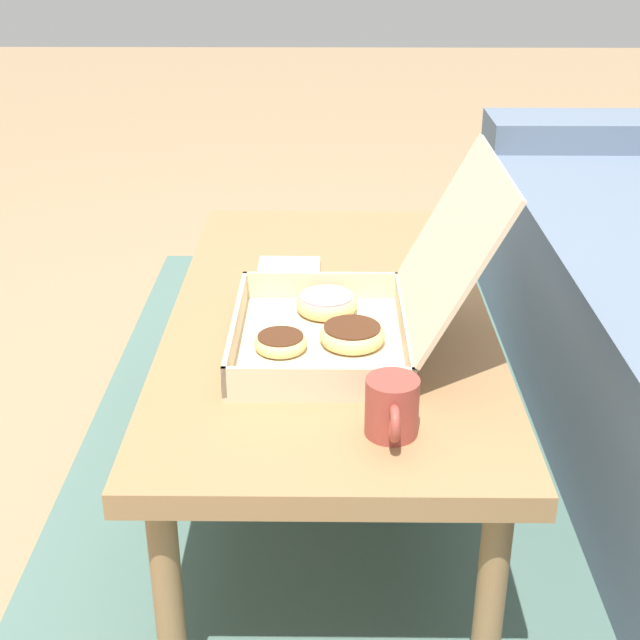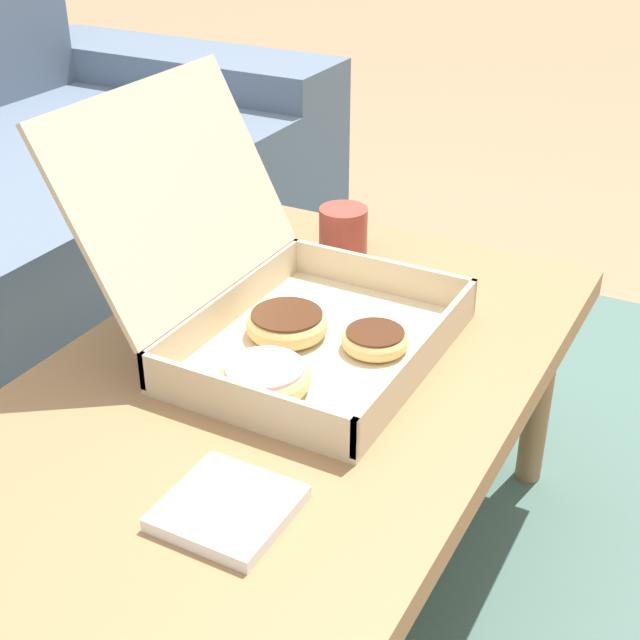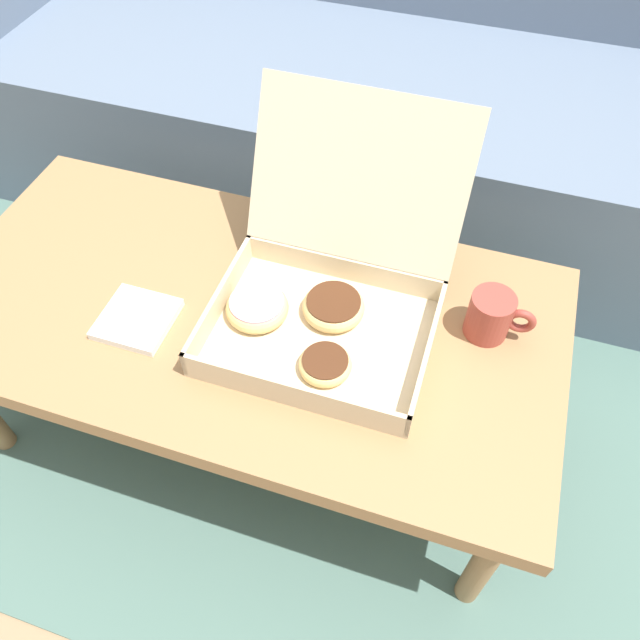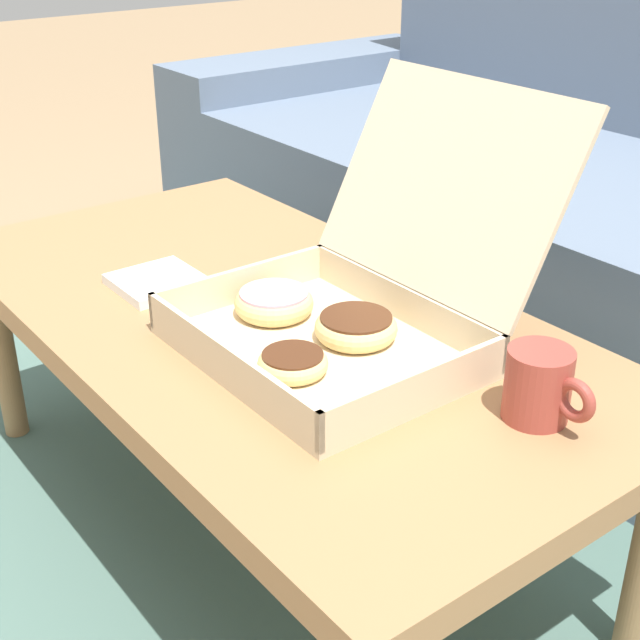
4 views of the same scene
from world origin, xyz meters
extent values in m
plane|color=#937756|center=(0.00, 0.00, 0.00)|extent=(12.00, 12.00, 0.00)
cube|color=#4C6B60|center=(0.00, 0.30, 0.01)|extent=(2.55, 1.93, 0.01)
cube|color=slate|center=(-1.09, 0.78, 0.26)|extent=(0.24, 0.86, 0.52)
cube|color=#997047|center=(0.00, -0.12, 0.38)|extent=(1.16, 0.59, 0.04)
cylinder|color=#997047|center=(-0.52, -0.35, 0.18)|extent=(0.04, 0.04, 0.36)
cylinder|color=#997047|center=(0.52, -0.35, 0.18)|extent=(0.04, 0.04, 0.36)
cylinder|color=#997047|center=(-0.52, 0.12, 0.18)|extent=(0.04, 0.04, 0.36)
cylinder|color=#997047|center=(0.52, 0.12, 0.18)|extent=(0.04, 0.04, 0.36)
cube|color=beige|center=(0.15, -0.13, 0.40)|extent=(0.38, 0.30, 0.01)
cube|color=beige|center=(0.15, -0.28, 0.43)|extent=(0.38, 0.01, 0.05)
cube|color=beige|center=(0.15, 0.01, 0.43)|extent=(0.38, 0.01, 0.05)
cube|color=beige|center=(-0.04, -0.13, 0.43)|extent=(0.01, 0.30, 0.05)
cube|color=beige|center=(0.34, -0.13, 0.43)|extent=(0.01, 0.30, 0.05)
cube|color=beige|center=(0.15, 0.08, 0.59)|extent=(0.38, 0.14, 0.27)
torus|color=#E5BC75|center=(0.03, -0.12, 0.42)|extent=(0.11, 0.11, 0.03)
cylinder|color=pink|center=(0.03, -0.12, 0.43)|extent=(0.10, 0.10, 0.02)
torus|color=#E5BC75|center=(0.16, -0.08, 0.42)|extent=(0.11, 0.11, 0.03)
cylinder|color=#472614|center=(0.16, -0.08, 0.43)|extent=(0.10, 0.10, 0.01)
torus|color=#E5BC75|center=(0.18, -0.20, 0.42)|extent=(0.09, 0.09, 0.03)
cylinder|color=#472614|center=(0.18, -0.20, 0.43)|extent=(0.08, 0.08, 0.01)
cylinder|color=#993D33|center=(0.43, -0.03, 0.44)|extent=(0.08, 0.08, 0.09)
torus|color=#993D33|center=(0.48, -0.03, 0.45)|extent=(0.05, 0.01, 0.05)
cube|color=white|center=(-0.17, -0.20, 0.41)|extent=(0.13, 0.13, 0.02)
camera|label=1|loc=(1.52, -0.12, 1.10)|focal=50.00mm
camera|label=2|loc=(-0.74, -0.61, 1.02)|focal=50.00mm
camera|label=3|loc=(0.36, -0.77, 1.28)|focal=35.00mm
camera|label=4|loc=(0.98, -0.76, 0.96)|focal=50.00mm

